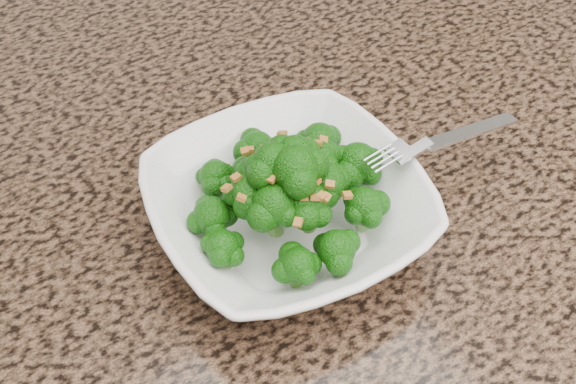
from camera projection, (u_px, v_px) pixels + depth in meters
granite_counter at (335, 198)px, 0.69m from camera, size 1.64×1.04×0.03m
bowl at (288, 209)px, 0.62m from camera, size 0.25×0.25×0.06m
broccoli_pile at (288, 158)px, 0.58m from camera, size 0.20×0.20×0.07m
garlic_topping at (288, 125)px, 0.55m from camera, size 0.12×0.12×0.01m
fork at (423, 145)px, 0.62m from camera, size 0.19×0.04×0.01m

